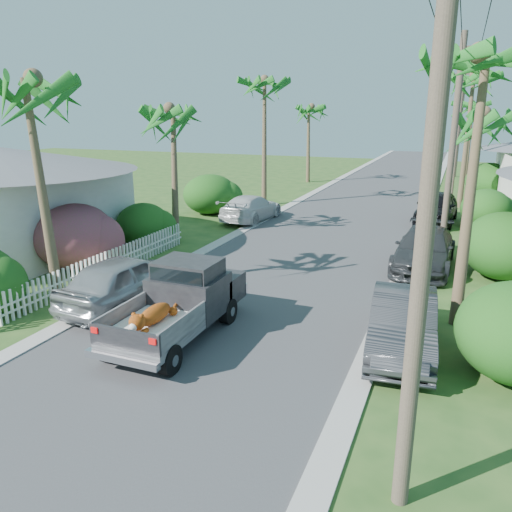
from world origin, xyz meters
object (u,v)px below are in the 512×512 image
at_px(utility_pole_d, 460,128).
at_px(palm_l_b, 172,109).
at_px(palm_r_d, 473,103).
at_px(utility_pole_c, 457,134).
at_px(parked_car_rn, 403,324).
at_px(parked_car_rf, 437,207).
at_px(palm_l_d, 309,107).
at_px(palm_r_b, 482,114).
at_px(utility_pole_b, 452,149).
at_px(palm_l_a, 29,80).
at_px(parked_car_lf, 251,208).
at_px(pickup_truck, 184,299).
at_px(palm_r_a, 487,55).
at_px(palm_r_c, 474,77).
at_px(utility_pole_a, 426,221).
at_px(palm_l_c, 265,81).
at_px(parked_car_ln, 125,280).
at_px(parked_car_rm, 424,250).

bearing_deg(utility_pole_d, palm_l_b, -111.80).
xyz_separation_m(palm_r_d, utility_pole_c, (-0.90, -12.00, -2.14)).
xyz_separation_m(parked_car_rn, parked_car_rf, (0.00, 17.05, 0.10)).
distance_m(parked_car_rf, palm_l_d, 18.59).
bearing_deg(palm_r_b, utility_pole_b, -116.57).
distance_m(utility_pole_b, utility_pole_c, 15.00).
bearing_deg(palm_l_a, parked_car_lf, 84.63).
xyz_separation_m(parked_car_rf, palm_r_d, (1.50, 19.50, 5.88)).
bearing_deg(pickup_truck, palm_r_b, 59.74).
bearing_deg(parked_car_lf, utility_pole_d, -107.72).
distance_m(palm_l_a, palm_r_a, 12.86).
distance_m(palm_r_c, utility_pole_a, 28.23).
distance_m(parked_car_rf, palm_l_c, 13.15).
relative_size(palm_l_b, palm_r_d, 0.93).
height_order(palm_l_a, palm_l_b, palm_l_a).
relative_size(palm_r_c, utility_pole_b, 1.04).
bearing_deg(utility_pole_a, palm_l_b, 131.53).
distance_m(palm_r_c, utility_pole_d, 17.37).
bearing_deg(palm_l_d, parked_car_ln, -84.58).
bearing_deg(pickup_truck, palm_l_c, 104.80).
bearing_deg(utility_pole_a, palm_r_a, 85.00).
xyz_separation_m(pickup_truck, palm_r_c, (7.00, 23.68, 7.10)).
height_order(parked_car_ln, palm_r_a, palm_r_a).
distance_m(palm_r_a, palm_r_c, 20.01).
distance_m(pickup_truck, utility_pole_b, 12.96).
bearing_deg(utility_pole_b, palm_l_a, -139.72).
relative_size(utility_pole_a, utility_pole_c, 1.00).
relative_size(parked_car_rn, palm_l_c, 0.50).
height_order(palm_l_b, utility_pole_a, utility_pole_a).
distance_m(parked_car_rm, parked_car_lf, 11.48).
bearing_deg(utility_pole_b, parked_car_rm, -108.26).
bearing_deg(pickup_truck, parked_car_rf, 72.31).
xyz_separation_m(palm_r_b, palm_r_c, (-0.40, 11.00, 2.16)).
bearing_deg(palm_r_a, palm_l_d, 114.57).
xyz_separation_m(pickup_truck, parked_car_rf, (5.80, 18.19, -0.15)).
relative_size(parked_car_rm, palm_r_c, 0.57).
relative_size(parked_car_lf, utility_pole_a, 0.56).
xyz_separation_m(parked_car_rm, palm_l_c, (-11.00, 10.82, 7.14)).
xyz_separation_m(palm_l_b, palm_r_b, (13.40, 3.00, -0.20)).
bearing_deg(palm_l_c, palm_r_a, -52.45).
relative_size(parked_car_rf, palm_l_d, 0.65).
xyz_separation_m(utility_pole_c, utility_pole_d, (0.00, 15.00, 0.00)).
xyz_separation_m(parked_car_rf, utility_pole_d, (0.60, 22.50, 3.74)).
height_order(palm_r_b, utility_pole_a, utility_pole_a).
distance_m(utility_pole_a, utility_pole_d, 45.00).
relative_size(parked_car_rm, palm_r_b, 0.74).
relative_size(palm_l_a, palm_l_c, 0.89).
bearing_deg(palm_l_b, palm_r_b, 12.62).
distance_m(palm_r_d, utility_pole_c, 12.22).
bearing_deg(utility_pole_d, palm_r_d, -73.30).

